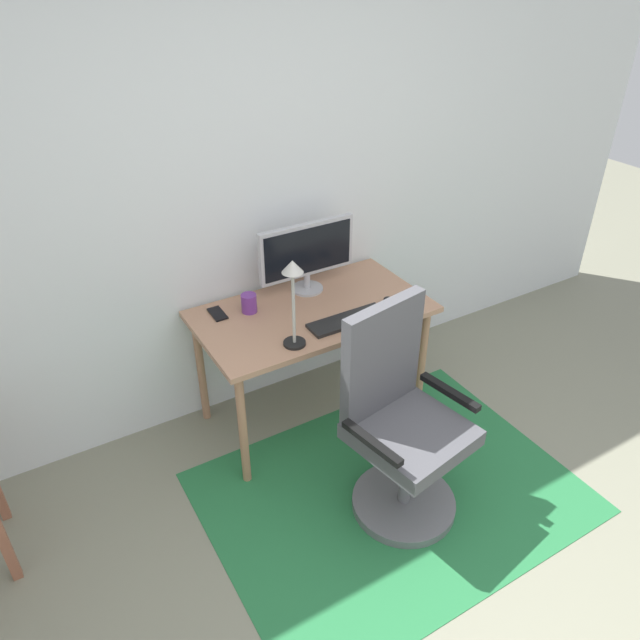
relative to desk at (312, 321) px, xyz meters
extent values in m
cube|color=silver|center=(-0.21, 0.41, 0.66)|extent=(6.00, 0.10, 2.60)
cube|color=#26713D|center=(0.03, -0.74, -0.64)|extent=(1.81, 1.36, 0.01)
cube|color=tan|center=(0.00, 0.00, 0.06)|extent=(1.24, 0.68, 0.03)
cylinder|color=#AC7A5A|center=(-0.56, -0.28, -0.30)|extent=(0.04, 0.04, 0.69)
cylinder|color=#AC7A5A|center=(0.56, -0.28, -0.30)|extent=(0.04, 0.04, 0.69)
cylinder|color=#AC7A5A|center=(-0.56, 0.28, -0.30)|extent=(0.04, 0.04, 0.69)
cylinder|color=#AC7A5A|center=(0.56, 0.28, -0.30)|extent=(0.04, 0.04, 0.69)
cylinder|color=#B2B2B7|center=(0.08, 0.20, 0.08)|extent=(0.18, 0.18, 0.01)
cylinder|color=#B2B2B7|center=(0.08, 0.20, 0.13)|extent=(0.04, 0.04, 0.09)
cube|color=#B7B7BC|center=(0.08, 0.20, 0.33)|extent=(0.57, 0.04, 0.30)
cube|color=black|center=(0.08, 0.18, 0.33)|extent=(0.53, 0.00, 0.26)
cube|color=black|center=(0.10, -0.20, 0.09)|extent=(0.43, 0.13, 0.02)
ellipsoid|color=black|center=(0.39, -0.17, 0.09)|extent=(0.06, 0.10, 0.03)
cylinder|color=#6C318B|center=(-0.30, 0.15, 0.13)|extent=(0.08, 0.08, 0.10)
cube|color=black|center=(-0.45, 0.21, 0.08)|extent=(0.07, 0.14, 0.01)
cylinder|color=black|center=(-0.24, -0.24, 0.08)|extent=(0.11, 0.11, 0.01)
cylinder|color=beige|center=(-0.24, -0.24, 0.28)|extent=(0.02, 0.02, 0.38)
cone|color=beige|center=(-0.24, -0.24, 0.50)|extent=(0.10, 0.10, 0.06)
cylinder|color=slate|center=(0.03, -0.84, -0.61)|extent=(0.51, 0.51, 0.05)
cylinder|color=slate|center=(0.03, -0.84, -0.39)|extent=(0.06, 0.06, 0.39)
cube|color=#4C4C51|center=(0.03, -0.84, -0.16)|extent=(0.55, 0.55, 0.08)
cube|color=#4C4C51|center=(-0.01, -0.64, 0.16)|extent=(0.45, 0.14, 0.55)
cube|color=black|center=(-0.22, -0.89, -0.05)|extent=(0.10, 0.33, 0.03)
cube|color=black|center=(0.28, -0.80, -0.05)|extent=(0.10, 0.33, 0.03)
camera|label=1|loc=(-1.36, -2.37, 1.73)|focal=33.65mm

